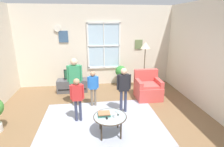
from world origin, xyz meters
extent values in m
cube|color=brown|center=(0.00, 0.00, -0.01)|extent=(6.22, 6.02, 0.02)
cube|color=beige|center=(0.00, 2.77, 1.45)|extent=(5.62, 0.12, 2.91)
cube|color=silver|center=(0.30, 2.70, 1.48)|extent=(1.17, 0.02, 1.64)
cube|color=white|center=(0.30, 2.68, 2.31)|extent=(1.23, 0.04, 0.06)
cube|color=white|center=(0.30, 2.68, 0.66)|extent=(1.23, 0.04, 0.06)
cube|color=white|center=(-0.28, 2.68, 1.48)|extent=(0.06, 0.04, 1.64)
cube|color=white|center=(0.88, 2.68, 1.48)|extent=(0.06, 0.04, 1.64)
cube|color=white|center=(0.30, 2.68, 1.48)|extent=(0.03, 0.04, 1.64)
cube|color=white|center=(0.30, 2.68, 1.48)|extent=(1.17, 0.04, 0.03)
cube|color=#38567A|center=(-1.12, 2.69, 1.83)|extent=(0.32, 0.03, 0.40)
cube|color=#667A4C|center=(1.61, 2.69, 1.52)|extent=(0.28, 0.03, 0.34)
cylinder|color=silver|center=(-1.30, 2.68, 2.12)|extent=(0.24, 0.04, 0.24)
cube|color=beige|center=(2.87, 0.00, 1.45)|extent=(0.12, 5.42, 2.91)
cube|color=#999EAD|center=(-0.01, 0.03, 0.00)|extent=(2.91, 2.17, 0.01)
cube|color=#4C4C51|center=(-0.86, 2.09, 0.22)|extent=(1.02, 0.42, 0.43)
cube|color=black|center=(-0.86, 1.87, 0.15)|extent=(0.92, 0.02, 0.02)
cylinder|color=#4C4C4C|center=(-0.86, 2.09, 0.46)|extent=(0.08, 0.08, 0.05)
cube|color=black|center=(-0.86, 2.09, 0.63)|extent=(0.51, 0.05, 0.33)
cube|color=#1E4C33|center=(-0.86, 2.06, 0.63)|extent=(0.47, 0.01, 0.29)
cube|color=#D14C47|center=(1.55, 1.20, 0.21)|extent=(0.76, 0.72, 0.42)
cube|color=#D14C47|center=(1.55, 1.50, 0.65)|extent=(0.76, 0.16, 0.45)
cube|color=#D14C47|center=(1.23, 1.20, 0.52)|extent=(0.12, 0.65, 0.20)
cube|color=#D14C47|center=(1.87, 1.20, 0.52)|extent=(0.12, 0.65, 0.20)
cube|color=#E1524D|center=(1.55, 1.15, 0.46)|extent=(0.61, 0.50, 0.08)
cylinder|color=#99B2B7|center=(0.14, -0.46, 0.43)|extent=(0.69, 0.69, 0.02)
torus|color=#3F3328|center=(0.14, -0.46, 0.43)|extent=(0.71, 0.71, 0.02)
cylinder|color=#33281E|center=(-0.07, -0.26, 0.21)|extent=(0.04, 0.04, 0.42)
cylinder|color=#33281E|center=(0.34, -0.26, 0.21)|extent=(0.04, 0.04, 0.42)
cylinder|color=#33281E|center=(-0.07, -0.67, 0.21)|extent=(0.04, 0.04, 0.42)
cylinder|color=#33281E|center=(0.34, -0.67, 0.21)|extent=(0.04, 0.04, 0.42)
cube|color=#336B5E|center=(0.02, -0.41, 0.45)|extent=(0.27, 0.20, 0.02)
cube|color=gray|center=(0.02, -0.41, 0.47)|extent=(0.25, 0.15, 0.02)
cube|color=#A26A46|center=(0.02, -0.41, 0.49)|extent=(0.25, 0.20, 0.02)
cylinder|color=white|center=(0.24, -0.52, 0.48)|extent=(0.09, 0.09, 0.09)
cube|color=black|center=(0.29, -0.40, 0.45)|extent=(0.08, 0.15, 0.02)
cube|color=black|center=(0.06, -0.51, 0.45)|extent=(0.05, 0.14, 0.02)
cylinder|color=#333851|center=(0.55, 0.45, 0.31)|extent=(0.07, 0.07, 0.62)
cylinder|color=#333851|center=(0.67, 0.45, 0.31)|extent=(0.07, 0.07, 0.62)
cube|color=black|center=(0.61, 0.45, 0.84)|extent=(0.27, 0.14, 0.44)
sphere|color=#D8AD8C|center=(0.61, 0.45, 1.14)|extent=(0.17, 0.17, 0.17)
cylinder|color=black|center=(0.45, 0.43, 0.86)|extent=(0.06, 0.06, 0.40)
cylinder|color=black|center=(0.76, 0.43, 0.86)|extent=(0.06, 0.06, 0.40)
cylinder|color=#333851|center=(-0.62, 0.16, 0.28)|extent=(0.07, 0.07, 0.56)
cylinder|color=#333851|center=(-0.52, 0.16, 0.28)|extent=(0.07, 0.07, 0.56)
cube|color=red|center=(-0.57, 0.16, 0.75)|extent=(0.24, 0.13, 0.39)
sphere|color=#A87A5B|center=(-0.57, 0.16, 1.03)|extent=(0.15, 0.15, 0.15)
cylinder|color=red|center=(-0.71, 0.14, 0.77)|extent=(0.05, 0.05, 0.35)
cylinder|color=red|center=(-0.43, 0.14, 0.77)|extent=(0.05, 0.05, 0.35)
cylinder|color=#726656|center=(-0.74, 1.00, 0.35)|extent=(0.08, 0.08, 0.71)
cylinder|color=#726656|center=(-0.61, 1.00, 0.35)|extent=(0.08, 0.08, 0.71)
cube|color=#338C59|center=(-0.67, 1.00, 0.96)|extent=(0.30, 0.16, 0.50)
sphere|color=#D8AD8C|center=(-0.67, 1.00, 1.30)|extent=(0.19, 0.19, 0.19)
cylinder|color=#338C59|center=(-0.85, 0.98, 0.98)|extent=(0.06, 0.06, 0.45)
cylinder|color=#338C59|center=(-0.49, 0.98, 0.98)|extent=(0.06, 0.06, 0.45)
cylinder|color=#726656|center=(-0.22, 0.91, 0.26)|extent=(0.06, 0.06, 0.52)
cylinder|color=#726656|center=(-0.13, 0.91, 0.26)|extent=(0.06, 0.06, 0.52)
cube|color=blue|center=(-0.17, 0.91, 0.71)|extent=(0.23, 0.12, 0.37)
sphere|color=#A87A5B|center=(-0.17, 0.91, 0.97)|extent=(0.14, 0.14, 0.14)
cylinder|color=blue|center=(-0.31, 0.89, 0.73)|extent=(0.05, 0.05, 0.33)
cylinder|color=blue|center=(-0.04, 0.89, 0.73)|extent=(0.05, 0.05, 0.33)
cylinder|color=#4C565B|center=(0.88, 2.36, 0.11)|extent=(0.26, 0.26, 0.22)
cylinder|color=#4C7238|center=(0.88, 2.36, 0.30)|extent=(0.02, 0.02, 0.16)
sphere|color=#328035|center=(0.88, 2.36, 0.59)|extent=(0.40, 0.40, 0.40)
cylinder|color=black|center=(1.60, 1.84, 0.01)|extent=(0.26, 0.26, 0.03)
cylinder|color=brown|center=(1.60, 1.84, 0.75)|extent=(0.03, 0.03, 1.50)
cone|color=beige|center=(1.60, 1.84, 1.60)|extent=(0.32, 0.32, 0.22)
camera|label=1|loc=(-0.25, -3.71, 2.39)|focal=27.96mm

